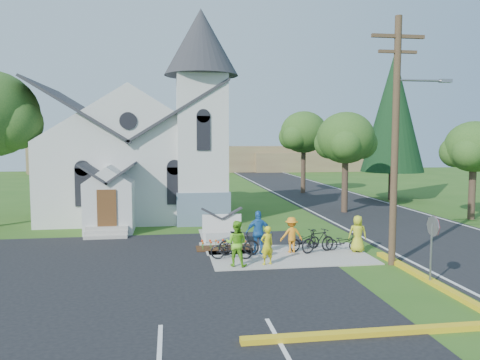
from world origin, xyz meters
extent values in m
plane|color=#2E5819|center=(0.00, 0.00, 0.00)|extent=(120.00, 120.00, 0.00)
cube|color=black|center=(-7.00, -2.00, 0.01)|extent=(20.00, 16.00, 0.02)
cube|color=black|center=(10.00, 15.00, 0.01)|extent=(8.00, 90.00, 0.02)
cube|color=gray|center=(1.50, 0.50, 0.03)|extent=(7.00, 4.00, 0.05)
cube|color=silver|center=(-6.00, 13.00, 2.50)|extent=(11.00, 9.00, 5.00)
cube|color=slate|center=(-1.70, 9.70, 1.00)|extent=(3.20, 3.20, 2.00)
cube|color=silver|center=(-1.70, 9.70, 4.50)|extent=(3.00, 3.00, 9.00)
cone|color=#2B2B30|center=(-1.70, 9.70, 11.00)|extent=(4.50, 4.50, 4.00)
cube|color=silver|center=(-7.00, 7.30, 1.40)|extent=(2.60, 2.40, 2.80)
cube|color=brown|center=(-7.00, 6.07, 1.50)|extent=(1.00, 0.10, 2.00)
cube|color=gray|center=(-1.20, 3.20, 0.05)|extent=(2.20, 0.40, 0.10)
cube|color=white|center=(-2.05, 3.20, 0.55)|extent=(0.12, 0.12, 1.00)
cube|color=white|center=(-0.35, 3.20, 0.55)|extent=(0.12, 0.12, 1.00)
cube|color=white|center=(-1.20, 3.20, 1.05)|extent=(1.90, 0.14, 0.90)
cube|color=#341F0E|center=(-1.20, 2.30, 0.04)|extent=(2.60, 1.10, 0.07)
cylinder|color=#402B20|center=(5.30, -1.50, 5.00)|extent=(0.28, 0.28, 10.00)
cube|color=#402B20|center=(5.30, -1.50, 9.20)|extent=(2.20, 0.14, 0.14)
cube|color=#402B20|center=(5.30, -1.50, 8.60)|extent=(1.60, 0.12, 0.12)
cylinder|color=gray|center=(6.40, -1.50, 7.50)|extent=(2.20, 0.10, 0.10)
cube|color=gray|center=(7.40, -1.50, 7.50)|extent=(0.50, 0.22, 0.14)
cylinder|color=gray|center=(5.40, -4.20, 1.10)|extent=(0.07, 0.07, 2.20)
cylinder|color=#B21414|center=(5.45, -4.20, 2.10)|extent=(0.04, 0.76, 0.76)
cylinder|color=#3B2A20|center=(8.50, 12.00, 2.02)|extent=(0.44, 0.44, 4.05)
ellipsoid|color=#24511B|center=(8.50, 12.00, 5.25)|extent=(4.00, 4.00, 3.60)
cylinder|color=#3B2A20|center=(9.00, 24.00, 2.25)|extent=(0.44, 0.44, 4.50)
ellipsoid|color=#24511B|center=(9.00, 24.00, 5.82)|extent=(4.40, 4.40, 3.96)
cylinder|color=#3B2A20|center=(15.50, 8.00, 1.80)|extent=(0.44, 0.44, 3.60)
ellipsoid|color=#24511B|center=(15.50, 8.00, 4.68)|extent=(3.60, 3.60, 3.24)
cylinder|color=#3B2A20|center=(15.00, 18.00, 1.20)|extent=(0.50, 0.50, 2.40)
cone|color=black|center=(15.00, 18.00, 7.40)|extent=(5.20, 5.20, 10.00)
cube|color=brown|center=(6.00, 56.00, 2.00)|extent=(60.00, 8.00, 4.00)
cube|color=brown|center=(-10.00, 58.00, 2.80)|extent=(30.00, 6.00, 5.60)
cube|color=brown|center=(22.00, 54.00, 1.50)|extent=(25.00, 6.00, 3.00)
imported|color=yellow|center=(0.19, -0.86, 0.84)|extent=(0.67, 0.55, 1.59)
imported|color=black|center=(-1.13, 0.18, 0.52)|extent=(1.86, 0.89, 0.94)
imported|color=#71C825|center=(-1.07, -0.89, 0.97)|extent=(1.10, 1.00, 1.85)
imported|color=black|center=(-0.73, 0.75, 0.59)|extent=(1.84, 0.66, 1.08)
imported|color=#2364B1|center=(0.18, 0.86, 1.02)|extent=(1.17, 0.54, 1.95)
imported|color=black|center=(2.41, 1.26, 0.51)|extent=(1.83, 1.25, 0.91)
imported|color=orange|center=(1.71, 0.98, 0.85)|extent=(1.08, 0.68, 1.60)
imported|color=black|center=(2.89, 0.77, 0.59)|extent=(1.87, 1.09, 1.08)
imported|color=gold|center=(4.70, 0.62, 0.88)|extent=(0.92, 0.71, 1.67)
imported|color=black|center=(4.11, 0.84, 0.47)|extent=(1.68, 1.14, 0.83)
camera|label=1|loc=(-3.71, -19.20, 5.15)|focal=35.00mm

